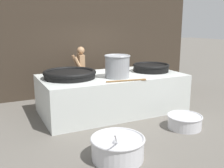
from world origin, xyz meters
name	(u,v)px	position (x,y,z in m)	size (l,w,h in m)	color
ground_plane	(112,110)	(0.00, 0.00, 0.00)	(60.00, 60.00, 0.00)	#666059
back_wall	(83,28)	(0.00, 2.20, 2.21)	(8.13, 0.24, 4.43)	#382D23
hearth_platform	(112,93)	(0.00, 0.00, 0.51)	(3.82, 1.96, 1.01)	silver
giant_wok_near	(70,74)	(-1.15, 0.09, 1.12)	(1.34, 1.34, 0.20)	black
giant_wok_far	(151,67)	(1.25, 0.00, 1.13)	(1.06, 1.06, 0.22)	black
stock_pot	(117,66)	(-0.03, -0.37, 1.31)	(0.67, 0.67, 0.58)	gray
stirring_paddle	(129,80)	(0.01, -0.89, 1.03)	(1.01, 0.21, 0.04)	brown
cook	(81,71)	(-0.38, 1.45, 0.91)	(0.43, 0.65, 1.68)	#9E7551
prep_bowl_vegetables	(118,147)	(-1.07, -2.45, 0.22)	(0.98, 1.17, 0.80)	silver
prep_bowl_meat	(185,121)	(0.97, -1.86, 0.17)	(0.80, 0.80, 0.31)	silver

